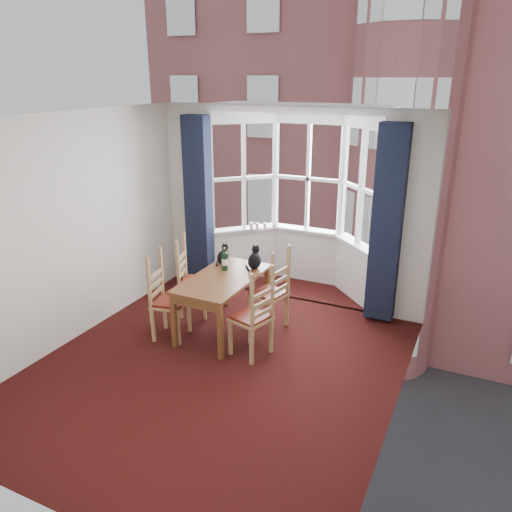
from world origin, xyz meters
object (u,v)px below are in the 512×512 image
Objects in this scene: chair_left_far at (189,282)px; candle_short at (257,226)px; wine_bottle at (225,260)px; candle_tall at (251,226)px; candle_extra at (265,226)px; dining_table at (223,284)px; cat_right at (255,260)px; chair_left_near at (164,302)px; chair_right_near at (257,321)px; chair_right_far at (275,296)px; cat_left at (223,256)px.

candle_short is (0.35, 1.50, 0.45)m from chair_left_far.
wine_bottle is (0.58, -0.00, 0.42)m from chair_left_far.
candle_extra is (0.21, 0.05, 0.01)m from candle_tall.
cat_right is (0.24, 0.45, 0.22)m from dining_table.
chair_right_near is at bearing 2.18° from chair_left_near.
wine_bottle is at bearing 140.03° from chair_right_near.
chair_right_near is 2.91× the size of wine_bottle.
chair_left_near is at bearing -84.51° from chair_left_far.
chair_left_near is 1.28m from chair_right_near.
chair_right_far is 3.17× the size of cat_left.
cat_right is at bearing 157.16° from chair_right_far.
cat_right is (0.46, 0.03, 0.01)m from cat_left.
candle_extra is (0.03, 1.32, 0.07)m from cat_left.
chair_left_far is at bearing -166.18° from cat_right.
chair_right_far is 2.91× the size of wine_bottle.
chair_left_near and chair_right_near have the same top height.
chair_right_far is 1.76m from candle_short.
candle_tall is 0.91× the size of candle_extra.
candle_extra reaches higher than dining_table.
cat_right is at bearing 62.55° from dining_table.
candle_short is (-0.10, 1.30, 0.06)m from cat_left.
candle_tall reaches higher than dining_table.
candle_extra is at bearing 96.53° from dining_table.
cat_left is at bearing 23.84° from chair_left_far.
candle_short is 0.90× the size of candle_extra.
wine_bottle is at bearing -81.23° from candle_short.
cat_left is 1.29m from candle_tall.
candle_tall is at bearing 117.54° from cat_right.
chair_left_far is 1.02m from cat_right.
cat_right is 1.40m from candle_short.
wine_bottle reaches higher than chair_right_far.
cat_right is 1.41m from candle_tall.
cat_right reaches higher than chair_right_far.
chair_right_near is 2.84× the size of cat_right.
candle_short is 0.13m from candle_extra.
chair_right_far is at bearing -22.84° from cat_right.
chair_right_far is at bearing -61.26° from candle_extra.
chair_right_near is 8.59× the size of candle_short.
chair_right_far is 7.71× the size of candle_extra.
cat_right is at bearing -71.42° from candle_extra.
wine_bottle reaches higher than candle_tall.
chair_right_near is at bearing -43.09° from cat_left.
wine_bottle is (-0.33, -0.23, 0.02)m from cat_right.
cat_left is (-0.90, 0.84, 0.39)m from chair_right_near.
candle_tall is (-1.01, 1.40, 0.45)m from chair_right_far.
wine_bottle is (-0.09, 0.23, 0.23)m from dining_table.
candle_extra is at bearing 13.14° from candle_tall.
chair_right_near is at bearing -83.63° from chair_right_far.
chair_left_near is at bearing -113.11° from cat_left.
candle_extra is (0.13, 0.02, 0.01)m from candle_short.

